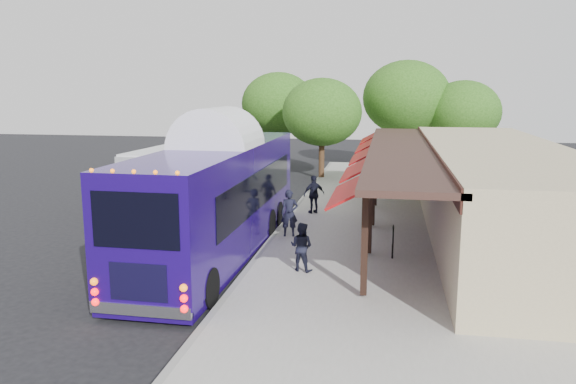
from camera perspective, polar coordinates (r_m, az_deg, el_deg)
The scene contains 15 objects.
ground at distance 20.07m, azimuth -2.73°, elevation -6.24°, with size 90.00×90.00×0.00m, color black.
sidewalk at distance 23.45m, azimuth 11.53°, elevation -3.78°, with size 10.00×40.00×0.15m, color #9E9B93.
curb at distance 23.82m, azimuth -0.48°, elevation -3.34°, with size 0.20×40.00×0.16m, color gray.
station_shelter at distance 23.42m, azimuth 19.98°, elevation 0.21°, with size 8.15×20.00×3.60m.
coach_bus at distance 19.65m, azimuth -7.10°, elevation -0.08°, with size 2.86×12.86×4.09m.
city_bus at distance 29.51m, azimuth -9.53°, elevation 2.34°, with size 3.14×11.23×2.98m.
ped_a at distance 21.56m, azimuth 0.15°, elevation -2.16°, with size 0.66×0.43×1.80m, color black.
ped_b at distance 17.55m, azimuth 1.37°, elevation -5.58°, with size 0.75×0.58×1.54m, color black.
ped_c at distance 25.50m, azimuth 2.66°, elevation -0.24°, with size 1.02×0.43×1.74m, color black.
ped_d at distance 29.71m, azimuth 8.25°, elevation 1.44°, with size 1.28×0.73×1.98m, color black.
sign_board at distance 19.09m, azimuth 10.61°, elevation -4.50°, with size 0.07×0.50×1.10m.
tree_left at distance 35.60m, azimuth 3.48°, elevation 8.09°, with size 5.00×5.00×6.41m.
tree_mid at distance 39.78m, azimuth 11.96°, elevation 9.35°, with size 5.98×5.98×7.65m.
tree_right at distance 39.40m, azimuth 17.38°, elevation 7.76°, with size 4.91×4.91×6.29m.
tree_far at distance 41.74m, azimuth -0.98°, elevation 8.95°, with size 5.40×5.40×6.92m.
Camera 1 is at (4.31, -18.72, 5.81)m, focal length 35.00 mm.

